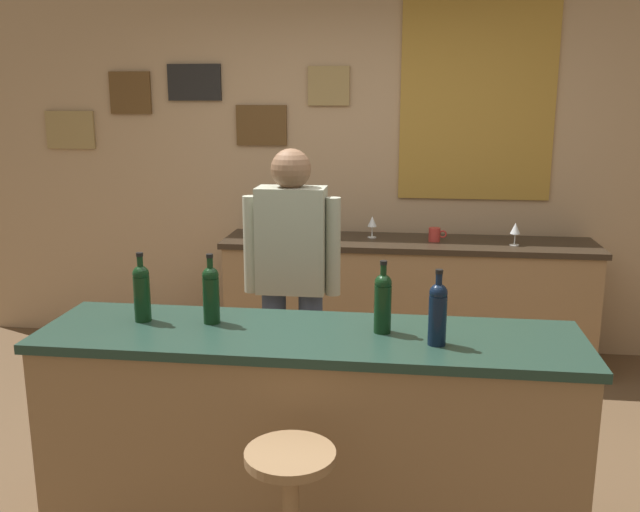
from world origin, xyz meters
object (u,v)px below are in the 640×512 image
(wine_bottle_d, at_px, (438,312))
(wine_glass_c, at_px, (515,229))
(wine_bottle_b, at_px, (211,293))
(wine_bottle_c, at_px, (383,301))
(wine_glass_a, at_px, (301,224))
(coffee_mug, at_px, (435,235))
(wine_bottle_a, at_px, (142,291))
(bartender, at_px, (292,277))
(bar_stool, at_px, (291,508))
(wine_glass_b, at_px, (372,222))

(wine_bottle_d, distance_m, wine_glass_c, 2.14)
(wine_glass_c, bearing_deg, wine_bottle_b, -129.00)
(wine_bottle_c, bearing_deg, wine_glass_c, 67.35)
(wine_glass_a, relative_size, coffee_mug, 1.24)
(wine_bottle_c, height_order, wine_glass_a, wine_bottle_c)
(wine_bottle_b, distance_m, wine_glass_a, 1.93)
(coffee_mug, bearing_deg, wine_bottle_a, -123.63)
(wine_bottle_b, bearing_deg, wine_glass_c, 51.00)
(bartender, distance_m, wine_bottle_c, 0.93)
(bar_stool, height_order, wine_glass_c, wine_glass_c)
(wine_glass_b, relative_size, coffee_mug, 1.24)
(wine_bottle_a, bearing_deg, wine_glass_b, 66.84)
(wine_glass_a, xyz_separation_m, coffee_mug, (0.93, 0.05, -0.06))
(wine_glass_b, bearing_deg, wine_glass_c, -8.33)
(wine_glass_b, bearing_deg, bar_stool, -92.74)
(wine_bottle_b, bearing_deg, bartender, 73.19)
(wine_bottle_b, height_order, coffee_mug, wine_bottle_b)
(wine_bottle_d, height_order, wine_glass_c, wine_bottle_d)
(bartender, height_order, wine_bottle_a, bartender)
(wine_glass_a, bearing_deg, bar_stool, -81.85)
(wine_bottle_c, distance_m, coffee_mug, 2.03)
(wine_glass_b, height_order, wine_glass_c, same)
(wine_bottle_b, bearing_deg, coffee_mug, 62.74)
(wine_bottle_c, bearing_deg, wine_bottle_d, -28.26)
(bar_stool, bearing_deg, coffee_mug, 77.70)
(wine_bottle_a, distance_m, wine_bottle_c, 1.04)
(bartender, relative_size, wine_bottle_b, 5.29)
(wine_bottle_a, bearing_deg, bartender, 55.03)
(wine_bottle_a, bearing_deg, wine_glass_c, 46.09)
(wine_bottle_d, bearing_deg, bartender, 129.46)
(bar_stool, bearing_deg, wine_glass_a, 98.15)
(wine_bottle_d, xyz_separation_m, coffee_mug, (0.06, 2.12, -0.11))
(wine_glass_c, bearing_deg, wine_glass_a, 179.50)
(wine_bottle_c, bearing_deg, wine_bottle_a, 179.20)
(wine_bottle_d, xyz_separation_m, wine_glass_a, (-0.87, 2.07, -0.05))
(wine_bottle_a, distance_m, wine_glass_b, 2.25)
(wine_bottle_d, distance_m, coffee_mug, 2.12)
(wine_bottle_c, relative_size, wine_glass_b, 1.97)
(bartender, xyz_separation_m, coffee_mug, (0.79, 1.23, 0.01))
(bar_stool, xyz_separation_m, wine_glass_a, (-0.37, 2.55, 0.55))
(wine_bottle_c, xyz_separation_m, coffee_mug, (0.28, 2.00, -0.11))
(bar_stool, bearing_deg, bartender, 99.36)
(wine_bottle_c, bearing_deg, wine_glass_a, 108.49)
(wine_bottle_c, relative_size, coffee_mug, 2.45)
(bartender, xyz_separation_m, wine_bottle_a, (-0.53, -0.76, 0.12))
(wine_glass_a, relative_size, wine_glass_b, 1.00)
(wine_bottle_d, bearing_deg, wine_glass_c, 74.00)
(bartender, height_order, wine_glass_c, bartender)
(bar_stool, distance_m, coffee_mug, 2.71)
(wine_glass_b, bearing_deg, wine_glass_a, -165.35)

